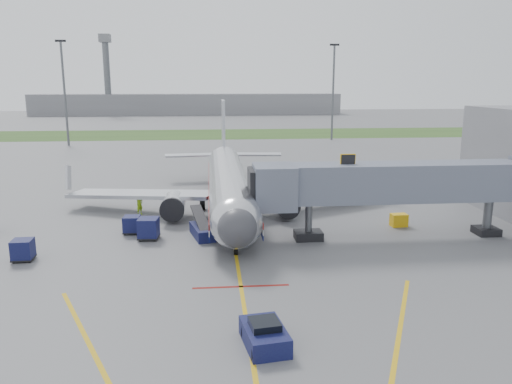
{
  "coord_description": "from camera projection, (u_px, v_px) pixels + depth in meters",
  "views": [
    {
      "loc": [
        -1.73,
        -32.83,
        12.35
      ],
      "look_at": [
        2.11,
        8.61,
        3.2
      ],
      "focal_mm": 35.0,
      "sensor_mm": 36.0,
      "label": 1
    }
  ],
  "objects": [
    {
      "name": "grass_strip",
      "position": [
        217.0,
        134.0,
        122.26
      ],
      "size": [
        300.0,
        25.0,
        0.01
      ],
      "primitive_type": "cube",
      "color": "#2D4C1E",
      "rests_on": "ground"
    },
    {
      "name": "ground",
      "position": [
        237.0,
        264.0,
        34.74
      ],
      "size": [
        400.0,
        400.0,
        0.0
      ],
      "primitive_type": "plane",
      "color": "#565659",
      "rests_on": "ground"
    },
    {
      "name": "baggage_cart_c",
      "position": [
        132.0,
        225.0,
        41.6
      ],
      "size": [
        1.44,
        1.44,
        1.47
      ],
      "color": "#0F0D3B",
      "rests_on": "ground"
    },
    {
      "name": "belt_loader",
      "position": [
        202.0,
        231.0,
        40.71
      ],
      "size": [
        2.23,
        4.52,
        2.13
      ],
      "color": "#0F0D3B",
      "rests_on": "ground"
    },
    {
      "name": "airliner",
      "position": [
        229.0,
        184.0,
        49.0
      ],
      "size": [
        32.1,
        35.67,
        10.25
      ],
      "color": "silver",
      "rests_on": "ground"
    },
    {
      "name": "baggage_cart_a",
      "position": [
        148.0,
        229.0,
        40.05
      ],
      "size": [
        1.73,
        1.73,
        1.73
      ],
      "color": "#0F0D3B",
      "rests_on": "ground"
    },
    {
      "name": "ramp_worker",
      "position": [
        140.0,
        205.0,
        47.48
      ],
      "size": [
        0.82,
        0.85,
        1.96
      ],
      "primitive_type": "imported",
      "rotation": [
        0.0,
        0.0,
        0.85
      ],
      "color": "#9AD419",
      "rests_on": "ground"
    },
    {
      "name": "control_tower",
      "position": [
        107.0,
        69.0,
        187.88
      ],
      "size": [
        4.0,
        4.0,
        30.0
      ],
      "color": "#595B60",
      "rests_on": "ground"
    },
    {
      "name": "pushback_tug",
      "position": [
        265.0,
        335.0,
        23.84
      ],
      "size": [
        2.32,
        3.33,
        1.28
      ],
      "color": "#0F0D3B",
      "rests_on": "ground"
    },
    {
      "name": "apron_markings",
      "position": [
        245.0,
        311.0,
        27.54
      ],
      "size": [
        21.52,
        50.0,
        0.01
      ],
      "color": "gold",
      "rests_on": "ground"
    },
    {
      "name": "baggage_cart_b",
      "position": [
        23.0,
        250.0,
        35.24
      ],
      "size": [
        1.46,
        1.46,
        1.53
      ],
      "color": "#0F0D3B",
      "rests_on": "ground"
    },
    {
      "name": "distant_terminal",
      "position": [
        188.0,
        104.0,
        198.31
      ],
      "size": [
        120.0,
        14.0,
        8.0
      ],
      "primitive_type": "cube",
      "color": "slate",
      "rests_on": "ground"
    },
    {
      "name": "ground_power_cart",
      "position": [
        399.0,
        220.0,
        43.72
      ],
      "size": [
        1.44,
        1.01,
        1.11
      ],
      "color": "#EDB00D",
      "rests_on": "ground"
    },
    {
      "name": "light_mast_left",
      "position": [
        64.0,
        91.0,
        97.8
      ],
      "size": [
        2.0,
        0.44,
        20.4
      ],
      "color": "#595B60",
      "rests_on": "ground"
    },
    {
      "name": "light_mast_right",
      "position": [
        333.0,
        90.0,
        107.62
      ],
      "size": [
        2.0,
        0.44,
        20.4
      ],
      "color": "#595B60",
      "rests_on": "ground"
    },
    {
      "name": "jet_bridge",
      "position": [
        394.0,
        183.0,
        39.8
      ],
      "size": [
        25.3,
        4.0,
        6.9
      ],
      "color": "slate",
      "rests_on": "ground"
    }
  ]
}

